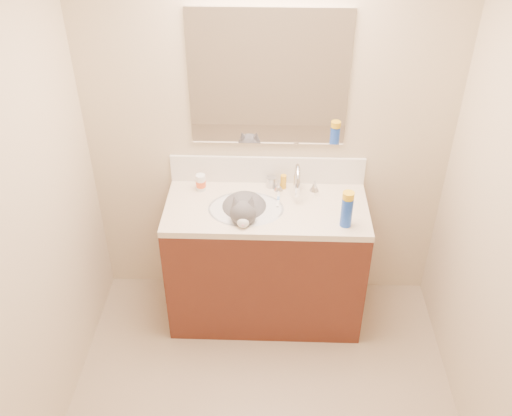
# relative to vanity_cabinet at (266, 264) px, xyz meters

# --- Properties ---
(room_shell) EXTENTS (2.24, 2.54, 2.52)m
(room_shell) POSITION_rel_vanity_cabinet_xyz_m (0.00, -0.97, 1.08)
(room_shell) COLOR beige
(room_shell) RESTS_ON ground
(vanity_cabinet) EXTENTS (1.20, 0.55, 0.82)m
(vanity_cabinet) POSITION_rel_vanity_cabinet_xyz_m (0.00, 0.00, 0.00)
(vanity_cabinet) COLOR #512115
(vanity_cabinet) RESTS_ON ground
(counter_slab) EXTENTS (1.20, 0.55, 0.04)m
(counter_slab) POSITION_rel_vanity_cabinet_xyz_m (0.00, 0.00, 0.43)
(counter_slab) COLOR beige
(counter_slab) RESTS_ON vanity_cabinet
(basin) EXTENTS (0.45, 0.36, 0.14)m
(basin) POSITION_rel_vanity_cabinet_xyz_m (-0.12, -0.03, 0.38)
(basin) COLOR silver
(basin) RESTS_ON vanity_cabinet
(faucet) EXTENTS (0.28, 0.20, 0.21)m
(faucet) POSITION_rel_vanity_cabinet_xyz_m (0.18, 0.14, 0.54)
(faucet) COLOR silver
(faucet) RESTS_ON counter_slab
(cat) EXTENTS (0.34, 0.41, 0.32)m
(cat) POSITION_rel_vanity_cabinet_xyz_m (-0.13, -0.03, 0.42)
(cat) COLOR #4C494C
(cat) RESTS_ON basin
(backsplash) EXTENTS (1.20, 0.02, 0.18)m
(backsplash) POSITION_rel_vanity_cabinet_xyz_m (0.00, 0.26, 0.54)
(backsplash) COLOR white
(backsplash) RESTS_ON counter_slab
(mirror) EXTENTS (0.90, 0.02, 0.80)m
(mirror) POSITION_rel_vanity_cabinet_xyz_m (0.00, 0.26, 1.13)
(mirror) COLOR white
(mirror) RESTS_ON room_shell
(pill_bottle) EXTENTS (0.06, 0.06, 0.11)m
(pill_bottle) POSITION_rel_vanity_cabinet_xyz_m (-0.40, 0.16, 0.50)
(pill_bottle) COLOR white
(pill_bottle) RESTS_ON counter_slab
(pill_label) EXTENTS (0.07, 0.07, 0.04)m
(pill_label) POSITION_rel_vanity_cabinet_xyz_m (-0.40, 0.16, 0.50)
(pill_label) COLOR #FA5B29
(pill_label) RESTS_ON pill_bottle
(silver_jar) EXTENTS (0.07, 0.07, 0.07)m
(silver_jar) POSITION_rel_vanity_cabinet_xyz_m (0.03, 0.21, 0.48)
(silver_jar) COLOR #B7B7BC
(silver_jar) RESTS_ON counter_slab
(amber_bottle) EXTENTS (0.05, 0.05, 0.09)m
(amber_bottle) POSITION_rel_vanity_cabinet_xyz_m (0.10, 0.20, 0.50)
(amber_bottle) COLOR gold
(amber_bottle) RESTS_ON counter_slab
(toothbrush) EXTENTS (0.02, 0.15, 0.01)m
(toothbrush) POSITION_rel_vanity_cabinet_xyz_m (0.07, 0.07, 0.46)
(toothbrush) COLOR white
(toothbrush) RESTS_ON counter_slab
(toothbrush_head) EXTENTS (0.02, 0.03, 0.02)m
(toothbrush_head) POSITION_rel_vanity_cabinet_xyz_m (0.07, 0.07, 0.46)
(toothbrush_head) COLOR #689BDE
(toothbrush_head) RESTS_ON counter_slab
(spray_can) EXTENTS (0.08, 0.08, 0.18)m
(spray_can) POSITION_rel_vanity_cabinet_xyz_m (0.45, -0.17, 0.54)
(spray_can) COLOR blue
(spray_can) RESTS_ON counter_slab
(spray_cap) EXTENTS (0.08, 0.08, 0.04)m
(spray_cap) POSITION_rel_vanity_cabinet_xyz_m (0.45, -0.17, 0.65)
(spray_cap) COLOR yellow
(spray_cap) RESTS_ON spray_can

